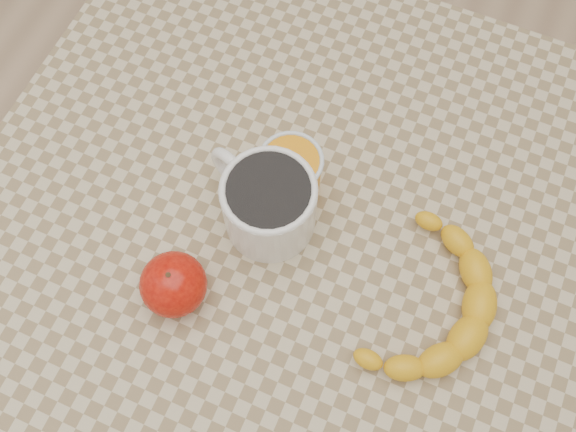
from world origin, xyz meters
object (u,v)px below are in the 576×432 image
at_px(coffee_mug, 267,202).
at_px(banana, 429,305).
at_px(apple, 173,284).
at_px(orange_juice_glass, 291,176).
at_px(table, 288,247).

height_order(coffee_mug, banana, coffee_mug).
relative_size(coffee_mug, apple, 1.79).
distance_m(coffee_mug, apple, 0.14).
bearing_deg(orange_juice_glass, apple, -111.96).
height_order(apple, banana, apple).
relative_size(apple, banana, 0.33).
height_order(orange_juice_glass, banana, orange_juice_glass).
height_order(coffee_mug, apple, coffee_mug).
relative_size(coffee_mug, orange_juice_glass, 1.86).
height_order(table, apple, apple).
bearing_deg(orange_juice_glass, table, -70.98).
relative_size(table, apple, 8.74).
distance_m(apple, banana, 0.29).
bearing_deg(banana, table, -178.11).
bearing_deg(orange_juice_glass, coffee_mug, -103.32).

